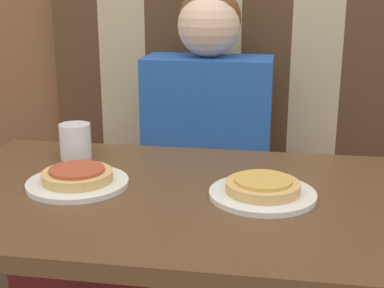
# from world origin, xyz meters

# --- Properties ---
(booth_seat) EXTENTS (1.24, 0.57, 0.48)m
(booth_seat) POSITION_xyz_m (0.00, 0.65, 0.24)
(booth_seat) COLOR #5B1919
(booth_seat) RESTS_ON ground_plane
(booth_backrest) EXTENTS (1.24, 0.07, 0.78)m
(booth_backrest) POSITION_xyz_m (-0.00, 0.91, 0.87)
(booth_backrest) COLOR #4C331E
(booth_backrest) RESTS_ON booth_seat
(dining_table) EXTENTS (1.06, 0.66, 0.73)m
(dining_table) POSITION_xyz_m (0.00, 0.00, 0.64)
(dining_table) COLOR brown
(dining_table) RESTS_ON ground_plane
(person) EXTENTS (0.42, 0.23, 0.69)m
(person) POSITION_xyz_m (0.00, 0.66, 0.81)
(person) COLOR #2356B2
(person) RESTS_ON booth_seat
(plate_left) EXTENTS (0.23, 0.23, 0.01)m
(plate_left) POSITION_xyz_m (-0.21, 0.00, 0.74)
(plate_left) COLOR white
(plate_left) RESTS_ON dining_table
(plate_right) EXTENTS (0.23, 0.23, 0.01)m
(plate_right) POSITION_xyz_m (0.21, 0.00, 0.74)
(plate_right) COLOR white
(plate_right) RESTS_ON dining_table
(pizza_left) EXTENTS (0.16, 0.16, 0.03)m
(pizza_left) POSITION_xyz_m (-0.21, 0.00, 0.76)
(pizza_left) COLOR tan
(pizza_left) RESTS_ON plate_left
(pizza_right) EXTENTS (0.16, 0.16, 0.03)m
(pizza_right) POSITION_xyz_m (0.21, 0.00, 0.76)
(pizza_right) COLOR tan
(pizza_right) RESTS_ON plate_right
(drinking_cup) EXTENTS (0.08, 0.08, 0.09)m
(drinking_cup) POSITION_xyz_m (-0.28, 0.19, 0.78)
(drinking_cup) COLOR silver
(drinking_cup) RESTS_ON dining_table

